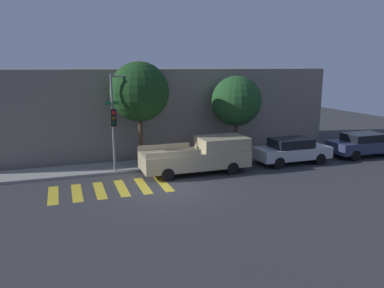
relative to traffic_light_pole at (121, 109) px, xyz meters
name	(u,v)px	position (x,y,z in m)	size (l,w,h in m)	color
ground_plane	(168,188)	(1.59, -3.37, -3.46)	(60.00, 60.00, 0.00)	#333335
sidewalk	(148,165)	(1.59, 0.94, -3.39)	(26.00, 2.22, 0.14)	gray
building_row	(132,110)	(1.59, 5.45, -0.72)	(26.00, 6.00, 5.48)	slate
crosswalk	(111,189)	(-0.98, -2.57, -3.46)	(5.55, 2.60, 0.00)	gold
traffic_light_pole	(121,109)	(0.00, 0.00, 0.00)	(2.26, 0.56, 5.30)	slate
pickup_truck	(201,155)	(4.03, -1.27, -2.51)	(5.79, 2.12, 1.88)	tan
sedan_near_corner	(292,150)	(9.77, -1.27, -2.67)	(4.47, 1.83, 1.50)	#B7BABF
sedan_middle	(364,144)	(15.14, -1.27, -2.67)	(4.53, 1.85, 1.49)	#2D3351
tree_near_corner	(139,92)	(1.25, 1.12, 0.80)	(3.33, 3.33, 5.94)	#4C3823
tree_midblock	(236,101)	(7.24, 1.12, 0.10)	(3.08, 3.08, 5.11)	#4C3823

